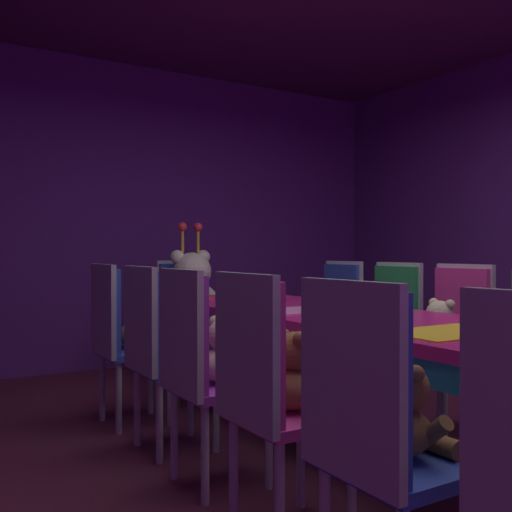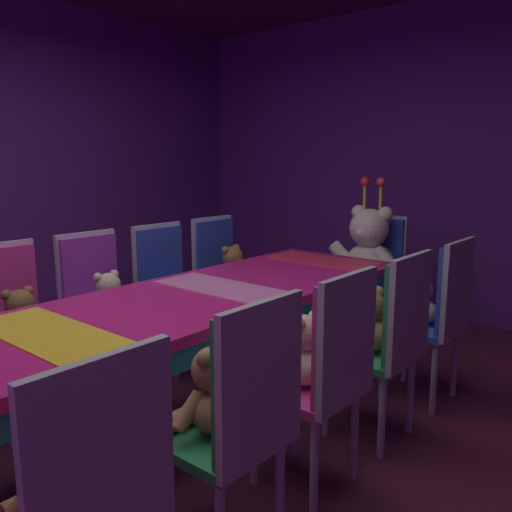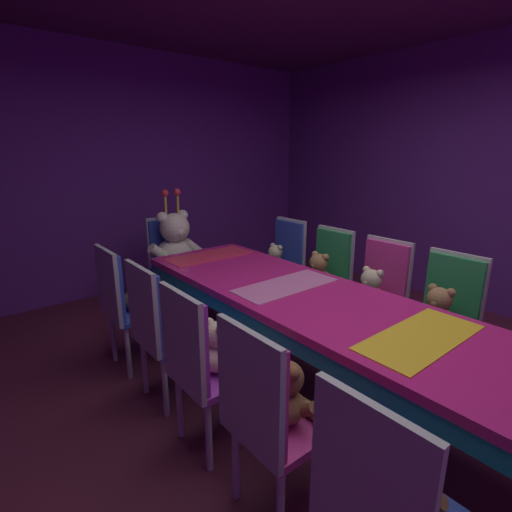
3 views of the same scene
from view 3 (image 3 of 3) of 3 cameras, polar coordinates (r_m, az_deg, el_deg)
ground_plane at (r=2.78m, az=11.79°, el=-21.67°), size 7.90×7.90×0.00m
wall_back at (r=4.89m, az=-18.12°, el=11.64°), size 5.20×0.12×2.80m
banquet_table at (r=2.45m, az=12.64°, el=-9.27°), size 0.90×3.54×0.75m
chair_left_1 at (r=1.49m, az=17.74°, el=-31.29°), size 0.42×0.41×0.98m
teddy_left_1 at (r=1.59m, az=20.94°, el=-28.77°), size 0.23×0.30×0.28m
chair_left_2 at (r=1.77m, az=1.06°, el=-21.59°), size 0.42×0.41×0.98m
teddy_left_2 at (r=1.86m, az=4.71°, el=-19.96°), size 0.25×0.33×0.31m
chair_left_3 at (r=2.15m, az=-8.92°, el=-14.56°), size 0.42×0.41×0.98m
teddy_left_3 at (r=2.22m, az=-5.58°, el=-13.64°), size 0.25×0.32×0.30m
chair_left_4 at (r=2.59m, az=-14.77°, el=-9.41°), size 0.42×0.41×0.98m
chair_left_5 at (r=3.08m, az=-19.58°, el=-5.79°), size 0.42×0.41×0.98m
teddy_left_5 at (r=3.12m, az=-17.05°, el=-5.23°), size 0.27×0.34×0.32m
chair_right_2 at (r=3.03m, az=26.60°, el=-6.93°), size 0.42×0.41×0.98m
teddy_right_2 at (r=2.90m, az=25.37°, el=-7.67°), size 0.27×0.35×0.33m
chair_right_3 at (r=3.26m, az=18.07°, el=-4.43°), size 0.42×0.41×0.98m
teddy_right_3 at (r=3.15m, az=16.59°, el=-5.03°), size 0.27×0.34×0.32m
chair_right_4 at (r=3.58m, az=10.74°, el=-2.14°), size 0.42×0.41×0.98m
teddy_right_4 at (r=3.48m, az=9.17°, el=-2.56°), size 0.27×0.35×0.33m
chair_right_5 at (r=3.99m, az=4.34°, el=-0.10°), size 0.42×0.41×0.98m
teddy_right_5 at (r=3.90m, az=2.80°, el=-0.65°), size 0.24×0.31×0.29m
throne_chair at (r=4.21m, az=-12.78°, el=0.38°), size 0.41×0.42×0.98m
king_teddy_bear at (r=4.03m, az=-11.83°, el=1.66°), size 0.65×0.50×0.83m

